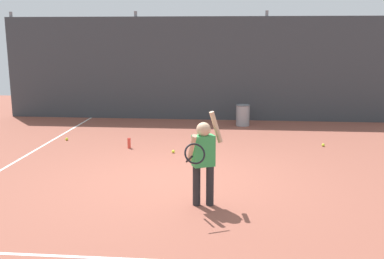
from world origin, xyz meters
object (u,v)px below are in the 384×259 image
water_bottle (129,143)px  tennis_ball_1 (173,151)px  tennis_ball_0 (67,139)px  tennis_ball_4 (206,130)px  tennis_ball_5 (323,145)px  ball_hopper (243,115)px  tennis_player (203,156)px

water_bottle → tennis_ball_1: 1.05m
tennis_ball_0 → tennis_ball_4: bearing=22.9°
tennis_ball_1 → tennis_ball_5: size_ratio=1.00×
tennis_ball_4 → ball_hopper: bearing=40.4°
tennis_ball_1 → tennis_ball_4: size_ratio=1.00×
tennis_ball_0 → tennis_ball_1: (2.60, -0.90, 0.00)m
tennis_player → tennis_ball_5: size_ratio=20.46×
tennis_ball_0 → tennis_ball_5: 5.79m
ball_hopper → tennis_ball_4: ball_hopper is taller
tennis_ball_1 → tennis_ball_0: bearing=160.9°
tennis_ball_4 → tennis_ball_5: same height
tennis_player → ball_hopper: (0.68, 5.87, -0.44)m
tennis_ball_4 → tennis_ball_0: bearing=-157.1°
ball_hopper → water_bottle: ball_hopper is taller
water_bottle → tennis_ball_0: water_bottle is taller
tennis_ball_1 → tennis_ball_5: (3.19, 0.84, 0.00)m
tennis_ball_5 → water_bottle: bearing=-172.9°
tennis_player → tennis_ball_4: 5.13m
ball_hopper → tennis_ball_1: 3.38m
ball_hopper → tennis_ball_5: bearing=-52.0°
tennis_player → tennis_ball_4: bearing=68.4°
tennis_ball_1 → ball_hopper: bearing=63.9°
tennis_player → tennis_ball_1: bearing=81.3°
ball_hopper → tennis_player: bearing=-96.6°
tennis_player → tennis_ball_5: 4.45m
tennis_ball_4 → tennis_ball_5: size_ratio=1.00×
ball_hopper → tennis_ball_5: ball_hopper is taller
tennis_ball_4 → tennis_ball_5: (2.64, -1.39, 0.00)m
ball_hopper → water_bottle: (-2.48, -2.70, -0.18)m
tennis_ball_5 → tennis_ball_1: bearing=-165.2°
tennis_player → tennis_ball_0: size_ratio=20.46×
tennis_player → ball_hopper: tennis_player is taller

